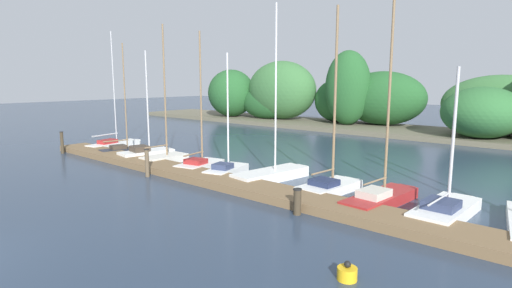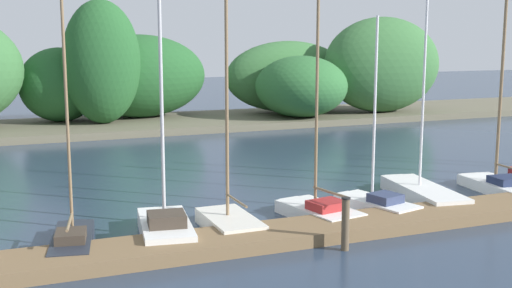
{
  "view_description": "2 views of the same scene",
  "coord_description": "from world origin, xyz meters",
  "views": [
    {
      "loc": [
        12.61,
        -1.55,
        4.77
      ],
      "look_at": [
        0.89,
        12.02,
        1.9
      ],
      "focal_mm": 28.29,
      "sensor_mm": 36.0,
      "label": 1
    },
    {
      "loc": [
        -12.4,
        -4.29,
        5.44
      ],
      "look_at": [
        -5.26,
        13.25,
        2.3
      ],
      "focal_mm": 45.47,
      "sensor_mm": 36.0,
      "label": 2
    }
  ],
  "objects": [
    {
      "name": "sailboat_3",
      "position": [
        -6.42,
        12.46,
        0.38
      ],
      "size": [
        1.28,
        2.81,
        7.83
      ],
      "rotation": [
        0.0,
        0.0,
        1.57
      ],
      "color": "silver",
      "rests_on": "ground"
    },
    {
      "name": "sailboat_7",
      "position": [
        4.04,
        13.27,
        0.39
      ],
      "size": [
        1.64,
        3.4,
        7.75
      ],
      "rotation": [
        0.0,
        0.0,
        1.48
      ],
      "color": "white",
      "rests_on": "ground"
    },
    {
      "name": "far_shore",
      "position": [
        -4.11,
        34.37,
        2.8
      ],
      "size": [
        69.45,
        9.16,
        7.58
      ],
      "color": "#66604C",
      "rests_on": "ground"
    },
    {
      "name": "mooring_piling_1",
      "position": [
        -4.23,
        9.69,
        0.71
      ],
      "size": [
        0.23,
        0.23,
        1.4
      ],
      "color": "brown",
      "rests_on": "ground"
    },
    {
      "name": "sailboat_1",
      "position": [
        -10.73,
        12.43,
        0.33
      ],
      "size": [
        1.52,
        3.34,
        7.05
      ],
      "rotation": [
        0.0,
        0.0,
        1.39
      ],
      "color": "#232833",
      "rests_on": "ground"
    },
    {
      "name": "dock_pier",
      "position": [
        0.0,
        11.03,
        0.17
      ],
      "size": [
        30.15,
        1.8,
        0.35
      ],
      "color": "brown",
      "rests_on": "ground"
    },
    {
      "name": "sailboat_2",
      "position": [
        -8.27,
        12.43,
        0.37
      ],
      "size": [
        1.75,
        3.48,
        6.48
      ],
      "rotation": [
        0.0,
        0.0,
        1.42
      ],
      "color": "white",
      "rests_on": "ground"
    },
    {
      "name": "sailboat_6",
      "position": [
        0.83,
        13.38,
        0.32
      ],
      "size": [
        1.87,
        4.42,
        8.23
      ],
      "rotation": [
        0.0,
        0.0,
        1.42
      ],
      "color": "white",
      "rests_on": "ground"
    },
    {
      "name": "sailboat_4",
      "position": [
        -3.52,
        12.57,
        0.34
      ],
      "size": [
        1.84,
        3.15,
        7.25
      ],
      "rotation": [
        0.0,
        0.0,
        1.76
      ],
      "color": "white",
      "rests_on": "ground"
    },
    {
      "name": "sailboat_5",
      "position": [
        -1.51,
        12.56,
        0.31
      ],
      "size": [
        1.75,
        3.09,
        6.07
      ],
      "rotation": [
        0.0,
        0.0,
        1.82
      ],
      "color": "white",
      "rests_on": "ground"
    }
  ]
}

